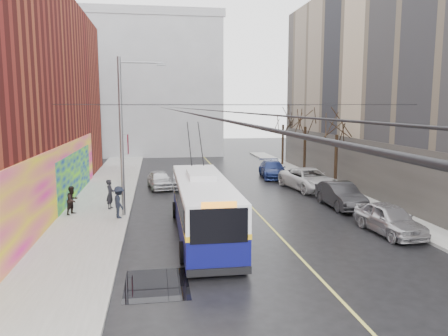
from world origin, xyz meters
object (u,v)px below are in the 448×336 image
object	(u,v)px
tree_near	(337,124)
parked_car_b	(340,195)
following_car	(160,180)
tree_far	(283,117)
parked_car_d	(273,169)
streetlight_pole	(124,133)
trolleybus	(203,206)
pedestrian_a	(110,194)
tree_mid	(306,118)
pedestrian_c	(119,202)
pedestrian_b	(72,200)
parked_car_a	(389,219)
parked_car_c	(309,179)

from	to	relation	value
tree_near	parked_car_b	world-z (taller)	tree_near
parked_car_b	following_car	world-z (taller)	parked_car_b
tree_far	parked_car_d	bearing A→B (deg)	-112.34
streetlight_pole	trolleybus	bearing A→B (deg)	-47.36
pedestrian_a	tree_mid	bearing A→B (deg)	-43.60
tree_near	pedestrian_c	world-z (taller)	tree_near
tree_mid	trolleybus	bearing A→B (deg)	-122.95
parked_car_b	pedestrian_b	size ratio (longest dim) A/B	2.89
trolleybus	following_car	bearing A→B (deg)	98.85
streetlight_pole	pedestrian_b	world-z (taller)	streetlight_pole
trolleybus	pedestrian_b	world-z (taller)	trolleybus
parked_car_a	parked_car_d	distance (m)	17.69
parked_car_a	pedestrian_c	world-z (taller)	pedestrian_c
streetlight_pole	parked_car_b	xyz separation A→B (m)	(13.14, 0.47, -4.07)
tree_mid	parked_car_a	xyz separation A→B (m)	(-2.00, -18.38, -4.49)
tree_far	pedestrian_b	bearing A→B (deg)	-133.19
streetlight_pole	pedestrian_a	bearing A→B (deg)	122.27
parked_car_a	parked_car_b	xyz separation A→B (m)	(0.00, 5.86, 0.02)
following_car	pedestrian_c	xyz separation A→B (m)	(-2.32, -9.32, 0.35)
following_car	pedestrian_c	bearing A→B (deg)	-111.81
parked_car_d	following_car	bearing A→B (deg)	-154.27
streetlight_pole	tree_far	size ratio (longest dim) A/B	1.37
tree_far	pedestrian_a	xyz separation A→B (m)	(-16.21, -18.30, -4.10)
parked_car_c	pedestrian_a	world-z (taller)	pedestrian_a
parked_car_c	streetlight_pole	bearing A→B (deg)	-163.53
tree_near	following_car	world-z (taller)	tree_near
parked_car_b	parked_car_d	distance (m)	11.85
tree_far	pedestrian_c	distance (m)	26.15
streetlight_pole	following_car	distance (m)	9.81
tree_near	pedestrian_b	bearing A→B (deg)	-163.49
tree_near	pedestrian_b	world-z (taller)	tree_near
streetlight_pole	parked_car_d	bearing A→B (deg)	45.73
parked_car_b	pedestrian_c	size ratio (longest dim) A/B	2.66
tree_mid	parked_car_c	distance (m)	8.30
pedestrian_b	tree_near	bearing A→B (deg)	-42.04
pedestrian_c	parked_car_b	bearing A→B (deg)	-104.41
parked_car_d	trolleybus	bearing A→B (deg)	-109.96
parked_car_d	streetlight_pole	bearing A→B (deg)	-128.36
parked_car_a	parked_car_b	size ratio (longest dim) A/B	0.95
parked_car_a	tree_far	bearing A→B (deg)	81.30
tree_far	pedestrian_a	distance (m)	24.79
pedestrian_b	pedestrian_c	world-z (taller)	pedestrian_c
parked_car_b	parked_car_d	world-z (taller)	parked_car_b
tree_near	tree_far	size ratio (longest dim) A/B	0.97
trolleybus	parked_car_d	xyz separation A→B (m)	(8.02, 16.55, -0.76)
parked_car_b	pedestrian_c	distance (m)	13.55
parked_car_d	parked_car_c	bearing A→B (deg)	-72.97
tree_far	parked_car_b	bearing A→B (deg)	-95.85
parked_car_a	parked_car_b	bearing A→B (deg)	85.80
parked_car_d	following_car	size ratio (longest dim) A/B	1.27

